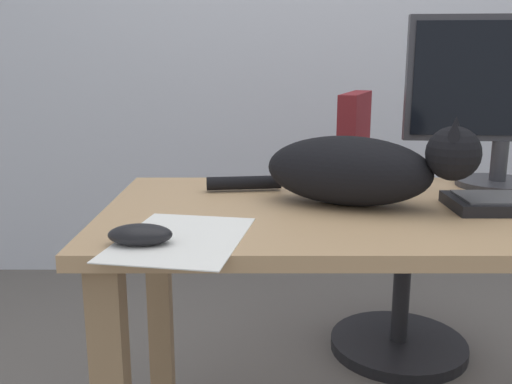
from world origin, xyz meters
TOP-DOWN VIEW (x-y plane):
  - desk at (0.00, 0.00)m, footprint 1.30×0.63m
  - office_chair at (0.14, 0.70)m, footprint 0.50×0.48m
  - monitor at (0.28, 0.21)m, footprint 0.48×0.20m
  - cat at (-0.11, 0.01)m, footprint 0.57×0.31m
  - computer_mouse at (-0.53, -0.26)m, footprint 0.11×0.06m
  - paper_sheet at (-0.46, -0.23)m, footprint 0.26×0.33m

SIDE VIEW (x-z plane):
  - office_chair at x=0.14m, z-range -0.06..0.85m
  - desk at x=0.00m, z-range 0.24..0.95m
  - paper_sheet at x=-0.46m, z-range 0.71..0.71m
  - computer_mouse at x=-0.53m, z-range 0.71..0.75m
  - cat at x=-0.11m, z-range 0.69..0.89m
  - monitor at x=0.28m, z-range 0.73..1.15m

